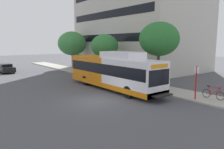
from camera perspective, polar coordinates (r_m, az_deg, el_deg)
name	(u,v)px	position (r m, az deg, el deg)	size (l,w,h in m)	color
ground_plane	(56,85)	(23.57, -14.63, -2.72)	(120.00, 120.00, 0.00)	#4C4C51
sidewalk_curb	(119,80)	(25.45, 1.85, -1.47)	(3.00, 56.00, 0.14)	#A8A399
transit_bus	(113,72)	(20.64, 0.21, 0.79)	(2.58, 12.25, 3.65)	white
bus_stop_sign_pole	(196,80)	(17.58, 21.45, -1.34)	(0.10, 0.36, 2.60)	red
bicycle_parked	(213,93)	(18.45, 25.29, -4.57)	(0.52, 1.76, 1.02)	black
street_tree_near_stop	(159,39)	(22.09, 12.41, 9.17)	(3.98, 3.98, 6.38)	#4C3823
street_tree_mid_block	(105,46)	(28.87, -1.96, 7.57)	(3.68, 3.68, 5.44)	#4C3823
street_tree_far_block	(72,43)	(37.12, -10.57, 8.11)	(4.70, 4.70, 6.18)	#4C3823
parked_car_far_lane	(6,68)	(36.02, -26.38, 1.54)	(1.80, 4.50, 1.33)	black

